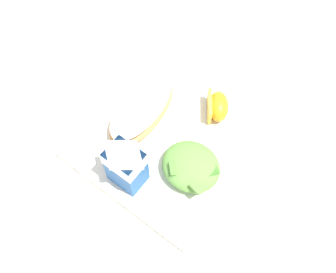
% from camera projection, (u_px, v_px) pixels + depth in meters
% --- Properties ---
extents(ground, '(3.00, 3.00, 0.00)m').
position_uv_depth(ground, '(168.00, 143.00, 0.70)').
color(ground, beige).
extents(white_plate, '(0.28, 0.28, 0.02)m').
position_uv_depth(white_plate, '(168.00, 141.00, 0.69)').
color(white_plate, white).
rests_on(white_plate, ground).
extents(cheesy_pizza_bread, '(0.10, 0.18, 0.04)m').
position_uv_depth(cheesy_pizza_bread, '(142.00, 109.00, 0.69)').
color(cheesy_pizza_bread, tan).
rests_on(cheesy_pizza_bread, white_plate).
extents(green_salad_pile, '(0.10, 0.09, 0.04)m').
position_uv_depth(green_salad_pile, '(191.00, 166.00, 0.64)').
color(green_salad_pile, '#5B8E3D').
rests_on(green_salad_pile, white_plate).
extents(milk_carton, '(0.06, 0.04, 0.11)m').
position_uv_depth(milk_carton, '(125.00, 163.00, 0.60)').
color(milk_carton, '#23569E').
rests_on(milk_carton, white_plate).
extents(orange_wedge_front, '(0.06, 0.07, 0.04)m').
position_uv_depth(orange_wedge_front, '(217.00, 106.00, 0.69)').
color(orange_wedge_front, orange).
rests_on(orange_wedge_front, white_plate).
extents(metal_fork, '(0.07, 0.19, 0.01)m').
position_uv_depth(metal_fork, '(169.00, 262.00, 0.60)').
color(metal_fork, silver).
rests_on(metal_fork, ground).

